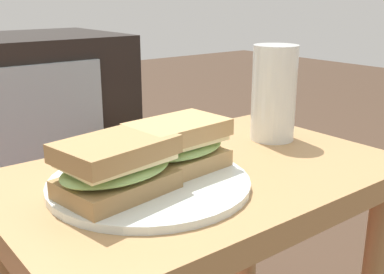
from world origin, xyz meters
The scene contains 6 objects.
side_table centered at (0.00, 0.00, 0.37)m, with size 0.56×0.36×0.46m.
plate centered at (-0.09, -0.01, 0.47)m, with size 0.26×0.26×0.01m, color silver.
sandwich_front centered at (-0.14, -0.02, 0.50)m, with size 0.15×0.12×0.07m.
sandwich_back centered at (-0.04, 0.00, 0.50)m, with size 0.14×0.10×0.07m.
beer_glass centered at (0.19, 0.04, 0.53)m, with size 0.07×0.07×0.16m.
paper_bag centered at (0.35, 0.53, 0.17)m, with size 0.24×0.15×0.36m.
Camera 1 is at (-0.39, -0.48, 0.69)m, focal length 43.91 mm.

